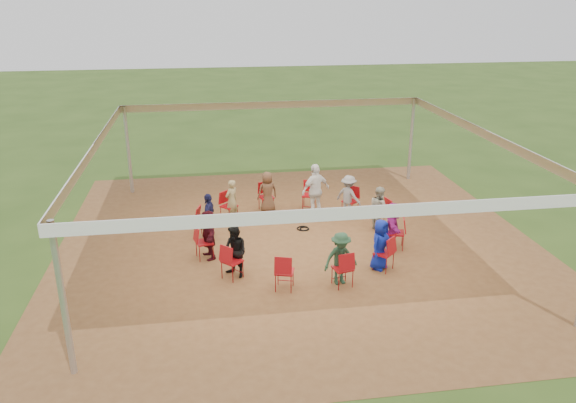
{
  "coord_description": "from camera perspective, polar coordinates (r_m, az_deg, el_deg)",
  "views": [
    {
      "loc": [
        -2.43,
        -13.98,
        6.48
      ],
      "look_at": [
        -0.25,
        0.3,
        1.11
      ],
      "focal_mm": 35.0,
      "sensor_mm": 36.0,
      "label": 1
    }
  ],
  "objects": [
    {
      "name": "chair_0",
      "position": [
        15.34,
        10.95,
        -3.15
      ],
      "size": [
        0.54,
        0.53,
        0.9
      ],
      "primitive_type": null,
      "rotation": [
        0.0,
        0.0,
        1.28
      ],
      "color": "#A40C12",
      "rests_on": "ground"
    },
    {
      "name": "person_seated_3",
      "position": [
        17.53,
        -2.11,
        0.97
      ],
      "size": [
        0.7,
        0.49,
        1.3
      ],
      "primitive_type": "imported",
      "rotation": [
        0.0,
        0.0,
        -2.91
      ],
      "color": "brown",
      "rests_on": "ground"
    },
    {
      "name": "person_seated_9",
      "position": [
        14.09,
        9.33,
        -4.32
      ],
      "size": [
        0.71,
        0.69,
        1.3
      ],
      "primitive_type": "imported",
      "rotation": [
        0.0,
        0.0,
        0.75
      ],
      "color": "#0E1E97",
      "rests_on": "ground"
    },
    {
      "name": "standing_person",
      "position": [
        17.13,
        2.82,
        1.13
      ],
      "size": [
        1.1,
        0.86,
        1.67
      ],
      "primitive_type": "imported",
      "rotation": [
        0.0,
        0.0,
        3.57
      ],
      "color": "white",
      "rests_on": "ground"
    },
    {
      "name": "chair_10",
      "position": [
        13.25,
        5.57,
        -6.79
      ],
      "size": [
        0.51,
        0.52,
        0.9
      ],
      "primitive_type": null,
      "rotation": [
        0.0,
        0.0,
        0.23
      ],
      "color": "#A40C12",
      "rests_on": "ground"
    },
    {
      "name": "chair_9",
      "position": [
        13.04,
        -0.37,
        -7.15
      ],
      "size": [
        0.53,
        0.54,
        0.9
      ],
      "primitive_type": null,
      "rotation": [
        0.0,
        0.0,
        -0.29
      ],
      "color": "#A40C12",
      "rests_on": "ground"
    },
    {
      "name": "chair_6",
      "position": [
        15.93,
        -8.4,
        -2.09
      ],
      "size": [
        0.54,
        0.53,
        0.9
      ],
      "primitive_type": null,
      "rotation": [
        0.0,
        0.0,
        -1.87
      ],
      "color": "#A40C12",
      "rests_on": "ground"
    },
    {
      "name": "chair_8",
      "position": [
        13.59,
        -5.7,
        -6.07
      ],
      "size": [
        0.61,
        0.61,
        0.9
      ],
      "primitive_type": null,
      "rotation": [
        0.0,
        0.0,
        -0.82
      ],
      "color": "#A40C12",
      "rests_on": "ground"
    },
    {
      "name": "chair_1",
      "position": [
        16.55,
        9.56,
        -1.29
      ],
      "size": [
        0.52,
        0.51,
        0.9
      ],
      "primitive_type": null,
      "rotation": [
        0.0,
        0.0,
        1.8
      ],
      "color": "#A40C12",
      "rests_on": "ground"
    },
    {
      "name": "chair_7",
      "position": [
        14.67,
        -8.5,
        -4.12
      ],
      "size": [
        0.52,
        0.51,
        0.9
      ],
      "primitive_type": null,
      "rotation": [
        0.0,
        0.0,
        -1.34
      ],
      "color": "#A40C12",
      "rests_on": "ground"
    },
    {
      "name": "person_seated_6",
      "position": [
        14.61,
        -8.08,
        -3.32
      ],
      "size": [
        0.71,
        1.28,
        1.3
      ],
      "primitive_type": "imported",
      "rotation": [
        0.0,
        0.0,
        -1.34
      ],
      "color": "#390A12",
      "rests_on": "ground"
    },
    {
      "name": "person_seated_4",
      "position": [
        16.87,
        -5.75,
        0.08
      ],
      "size": [
        0.56,
        0.55,
        1.3
      ],
      "primitive_type": "imported",
      "rotation": [
        0.0,
        0.0,
        -2.39
      ],
      "color": "#8F7F53",
      "rests_on": "ground"
    },
    {
      "name": "chair_11",
      "position": [
        14.12,
        9.71,
        -5.21
      ],
      "size": [
        0.61,
        0.61,
        0.9
      ],
      "primitive_type": null,
      "rotation": [
        0.0,
        0.0,
        0.75
      ],
      "color": "#A40C12",
      "rests_on": "ground"
    },
    {
      "name": "chair_5",
      "position": [
        17.02,
        -6.02,
        -0.49
      ],
      "size": [
        0.61,
        0.61,
        0.9
      ],
      "primitive_type": null,
      "rotation": [
        0.0,
        0.0,
        -2.39
      ],
      "color": "#A40C12",
      "rests_on": "ground"
    },
    {
      "name": "person_seated_1",
      "position": [
        16.42,
        9.24,
        -0.67
      ],
      "size": [
        0.5,
        0.7,
        1.3
      ],
      "primitive_type": "imported",
      "rotation": [
        0.0,
        0.0,
        1.8
      ],
      "color": "#A4A391",
      "rests_on": "ground"
    },
    {
      "name": "dirt_patch",
      "position": [
        15.59,
        1.08,
        -4.15
      ],
      "size": [
        13.0,
        13.0,
        0.0
      ],
      "primitive_type": "plane",
      "color": "brown",
      "rests_on": "ground"
    },
    {
      "name": "ground",
      "position": [
        15.6,
        1.08,
        -4.17
      ],
      "size": [
        80.0,
        80.0,
        0.0
      ],
      "primitive_type": "plane",
      "color": "#304B17",
      "rests_on": "ground"
    },
    {
      "name": "tent",
      "position": [
        14.77,
        1.14,
        4.23
      ],
      "size": [
        10.33,
        10.33,
        3.0
      ],
      "color": "#B2B2B7",
      "rests_on": "ground"
    },
    {
      "name": "chair_2",
      "position": [
        17.45,
        6.34,
        0.03
      ],
      "size": [
        0.61,
        0.61,
        0.9
      ],
      "primitive_type": null,
      "rotation": [
        0.0,
        0.0,
        2.32
      ],
      "color": "#A40C12",
      "rests_on": "ground"
    },
    {
      "name": "person_seated_2",
      "position": [
        17.28,
        6.16,
        0.57
      ],
      "size": [
        0.88,
        0.9,
        1.3
      ],
      "primitive_type": "imported",
      "rotation": [
        0.0,
        0.0,
        2.32
      ],
      "color": "gray",
      "rests_on": "ground"
    },
    {
      "name": "person_seated_7",
      "position": [
        13.58,
        -5.38,
        -5.11
      ],
      "size": [
        0.7,
        0.71,
        1.3
      ],
      "primitive_type": "imported",
      "rotation": [
        0.0,
        0.0,
        -0.82
      ],
      "color": "black",
      "rests_on": "ground"
    },
    {
      "name": "person_seated_5",
      "position": [
        15.82,
        -8.02,
        -1.43
      ],
      "size": [
        0.6,
        0.84,
        1.3
      ],
      "primitive_type": "imported",
      "rotation": [
        0.0,
        0.0,
        -1.87
      ],
      "color": "#191A44",
      "rests_on": "ground"
    },
    {
      "name": "chair_3",
      "position": [
        17.86,
        2.15,
        0.63
      ],
      "size": [
        0.53,
        0.54,
        0.9
      ],
      "primitive_type": null,
      "rotation": [
        0.0,
        0.0,
        2.85
      ],
      "color": "#A40C12",
      "rests_on": "ground"
    },
    {
      "name": "laptop",
      "position": [
        15.27,
        9.92,
        -2.54
      ],
      "size": [
        0.31,
        0.36,
        0.21
      ],
      "rotation": [
        0.0,
        0.0,
        1.28
      ],
      "color": "#B7B7BC",
      "rests_on": "ground"
    },
    {
      "name": "chair_4",
      "position": [
        17.71,
        -2.23,
        0.46
      ],
      "size": [
        0.51,
        0.52,
        0.9
      ],
      "primitive_type": null,
      "rotation": [
        0.0,
        0.0,
        -2.91
      ],
      "color": "#A40C12",
      "rests_on": "ground"
    },
    {
      "name": "cable_coil",
      "position": [
        16.43,
        1.58,
        -2.77
      ],
      "size": [
        0.37,
        0.37,
        0.03
      ],
      "rotation": [
        0.0,
        0.0,
        -0.03
      ],
      "color": "black",
      "rests_on": "ground"
    },
    {
      "name": "person_seated_8",
      "position": [
        13.25,
        5.36,
        -5.78
      ],
      "size": [
        0.91,
        0.6,
        1.3
      ],
      "primitive_type": "imported",
      "rotation": [
        0.0,
        0.0,
        0.23
      ],
      "color": "#23442D",
      "rests_on": "ground"
    },
    {
      "name": "person_seated_0",
      "position": [
        15.26,
        10.55,
        -2.42
      ],
      "size": [
        0.78,
        1.29,
        1.3
      ],
      "primitive_type": "imported",
      "rotation": [
        0.0,
        0.0,
        1.28
      ],
      "color": "#9B1A7B",
      "rests_on": "ground"
    }
  ]
}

